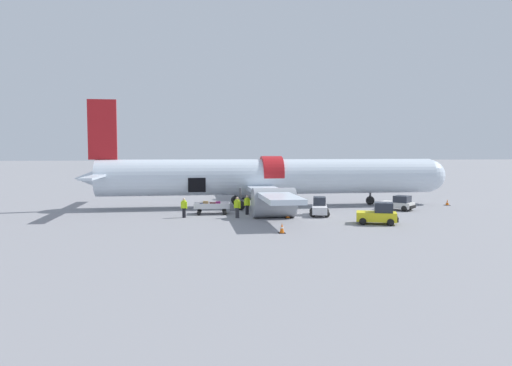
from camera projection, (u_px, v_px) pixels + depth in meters
ground_plane at (278, 213)px, 42.08m from camera, size 500.00×500.00×0.00m
airplane at (266, 178)px, 47.07m from camera, size 38.66×29.91×10.76m
baggage_tug_lead at (319, 208)px, 40.76m from camera, size 2.30×3.46×1.62m
baggage_tug_mid at (378, 215)px, 35.90m from camera, size 3.49×2.70×1.72m
baggage_tug_rear at (398, 204)px, 44.47m from camera, size 3.29×3.36×1.42m
baggage_cart_loading at (212, 208)px, 41.74m from camera, size 4.22×2.23×1.16m
ground_crew_loader_a at (237, 207)px, 39.23m from camera, size 0.61×0.55×1.81m
ground_crew_loader_b at (255, 203)px, 42.71m from camera, size 0.53×0.53×1.67m
ground_crew_driver at (247, 204)px, 41.23m from camera, size 0.59×0.53×1.75m
ground_crew_supervisor at (184, 207)px, 39.34m from camera, size 0.59×0.52×1.72m
safety_cone_nose at (447, 203)px, 48.38m from camera, size 0.51×0.51×0.61m
safety_cone_engine_left at (282, 228)px, 31.88m from camera, size 0.48×0.48×0.73m
safety_cone_wingtip at (288, 215)px, 39.10m from camera, size 0.52×0.52×0.62m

